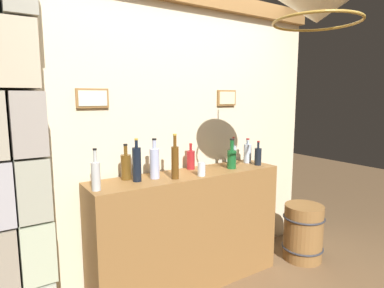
% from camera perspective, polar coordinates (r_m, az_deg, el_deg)
% --- Properties ---
extents(panelled_rear_partition, '(3.15, 0.15, 2.50)m').
position_cam_1_polar(panelled_rear_partition, '(2.81, -3.61, 2.96)').
color(panelled_rear_partition, beige).
rests_on(panelled_rear_partition, ground).
extents(stone_pillar, '(0.41, 0.39, 2.44)m').
position_cam_1_polar(stone_pillar, '(2.30, -29.53, -2.04)').
color(stone_pillar, '#B5BBA8').
rests_on(stone_pillar, ground).
extents(bar_shelf_unit, '(1.65, 0.40, 0.97)m').
position_cam_1_polar(bar_shelf_unit, '(2.80, -0.58, -14.97)').
color(bar_shelf_unit, olive).
rests_on(bar_shelf_unit, ground).
extents(liquor_bottle_bourbon, '(0.08, 0.08, 0.27)m').
position_cam_1_polar(liquor_bottle_bourbon, '(2.48, -11.62, -3.87)').
color(liquor_bottle_bourbon, brown).
rests_on(liquor_bottle_bourbon, bar_shelf_unit).
extents(liquor_bottle_brandy, '(0.07, 0.07, 0.31)m').
position_cam_1_polar(liquor_bottle_brandy, '(2.48, -6.65, -3.28)').
color(liquor_bottle_brandy, '#ABB6D9').
rests_on(liquor_bottle_brandy, bar_shelf_unit).
extents(liquor_bottle_scotch, '(0.07, 0.07, 0.23)m').
position_cam_1_polar(liquor_bottle_scotch, '(2.78, -0.23, -2.74)').
color(liquor_bottle_scotch, maroon).
rests_on(liquor_bottle_scotch, bar_shelf_unit).
extents(liquor_bottle_vermouth, '(0.07, 0.07, 0.23)m').
position_cam_1_polar(liquor_bottle_vermouth, '(3.10, 9.81, -1.56)').
color(liquor_bottle_vermouth, silver).
rests_on(liquor_bottle_vermouth, bar_shelf_unit).
extents(liquor_bottle_amaro, '(0.06, 0.06, 0.29)m').
position_cam_1_polar(liquor_bottle_amaro, '(2.24, -16.68, -5.28)').
color(liquor_bottle_amaro, silver).
rests_on(liquor_bottle_amaro, bar_shelf_unit).
extents(liquor_bottle_port, '(0.05, 0.05, 0.26)m').
position_cam_1_polar(liquor_bottle_port, '(2.98, 7.33, -1.85)').
color(liquor_bottle_port, '#ABC1D1').
rests_on(liquor_bottle_port, bar_shelf_unit).
extents(liquor_bottle_rye, '(0.06, 0.06, 0.32)m').
position_cam_1_polar(liquor_bottle_rye, '(2.41, -9.75, -3.47)').
color(liquor_bottle_rye, black).
rests_on(liquor_bottle_rye, bar_shelf_unit).
extents(liquor_bottle_sherry, '(0.06, 0.06, 0.35)m').
position_cam_1_polar(liquor_bottle_sherry, '(2.45, -3.03, -3.05)').
color(liquor_bottle_sherry, '#593712').
rests_on(liquor_bottle_sherry, bar_shelf_unit).
extents(liquor_bottle_gin, '(0.06, 0.06, 0.23)m').
position_cam_1_polar(liquor_bottle_gin, '(3.00, 11.61, -2.11)').
color(liquor_bottle_gin, black).
rests_on(liquor_bottle_gin, bar_shelf_unit).
extents(liquor_bottle_vodka, '(0.08, 0.08, 0.26)m').
position_cam_1_polar(liquor_bottle_vodka, '(2.83, 7.04, -2.45)').
color(liquor_bottle_vodka, '#175927').
rests_on(liquor_bottle_vodka, bar_shelf_unit).
extents(glass_tumbler_rocks, '(0.06, 0.06, 0.11)m').
position_cam_1_polar(glass_tumbler_rocks, '(2.55, 1.70, -4.46)').
color(glass_tumbler_rocks, silver).
rests_on(glass_tumbler_rocks, bar_shelf_unit).
extents(pendant_lamp, '(0.49, 0.49, 0.45)m').
position_cam_1_polar(pendant_lamp, '(2.08, 21.32, 21.45)').
color(pendant_lamp, '#EFE5C6').
extents(wooden_barrel, '(0.40, 0.40, 0.55)m').
position_cam_1_polar(wooden_barrel, '(3.46, 19.09, -14.54)').
color(wooden_barrel, olive).
rests_on(wooden_barrel, ground).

